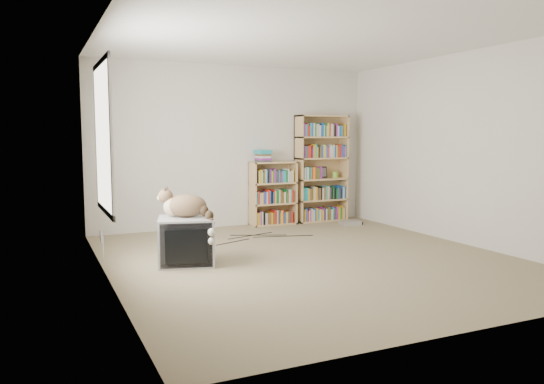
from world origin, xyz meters
name	(u,v)px	position (x,y,z in m)	size (l,w,h in m)	color
floor	(311,259)	(0.00, 0.00, 0.00)	(4.50, 5.00, 0.01)	gray
wall_back	(235,147)	(0.00, 2.50, 1.25)	(4.50, 0.02, 2.50)	silver
wall_front	(481,160)	(0.00, -2.50, 1.25)	(4.50, 0.02, 2.50)	silver
wall_left	(105,153)	(-2.25, 0.00, 1.25)	(0.02, 5.00, 2.50)	silver
wall_right	(463,149)	(2.25, 0.00, 1.25)	(0.02, 5.00, 2.50)	silver
ceiling	(312,38)	(0.00, 0.00, 2.50)	(4.50, 5.00, 0.02)	white
window	(103,138)	(-2.24, 0.20, 1.40)	(0.02, 1.22, 1.52)	white
crt_tv	(186,241)	(-1.37, 0.36, 0.26)	(0.72, 0.68, 0.52)	#99989B
cat	(189,209)	(-1.33, 0.35, 0.61)	(0.62, 0.70, 0.56)	#392917
bookcase_tall	(321,171)	(1.47, 2.36, 0.83)	(0.87, 0.30, 1.75)	tan
bookcase_short	(273,195)	(0.59, 2.36, 0.47)	(0.73, 0.30, 1.01)	tan
book_stack	(263,156)	(0.41, 2.34, 1.10)	(0.22, 0.29, 0.19)	red
green_mug	(335,175)	(1.72, 2.34, 0.77)	(0.09, 0.09, 0.10)	#7BC037
framed_print	(323,172)	(1.55, 2.44, 0.81)	(0.14, 0.01, 0.19)	black
dvd_player	(350,223)	(1.70, 1.80, 0.04)	(0.31, 0.22, 0.07)	#BBBBC0
wall_outlet	(101,236)	(-2.24, 0.70, 0.32)	(0.01, 0.08, 0.13)	silver
floor_cables	(258,238)	(-0.08, 1.37, 0.00)	(1.20, 0.70, 0.01)	black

